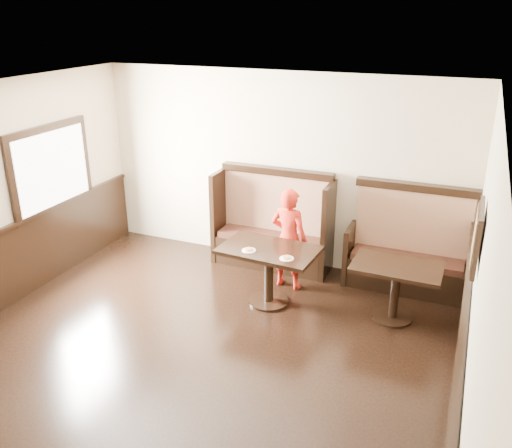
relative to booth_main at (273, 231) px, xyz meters
The scene contains 9 objects.
ground 3.34m from the booth_main, 90.00° to the right, with size 7.00×7.00×0.00m, color black.
room_shell 3.03m from the booth_main, 95.65° to the right, with size 7.00×7.00×7.00m.
booth_main is the anchor object (origin of this frame).
booth_neighbor 1.95m from the booth_main, ahead, with size 1.65×0.72×1.45m.
table_main 1.18m from the booth_main, 72.06° to the right, with size 1.26×0.84×0.77m.
table_neighbor 2.12m from the booth_main, 25.03° to the right, with size 1.06×0.71×0.73m.
child 0.77m from the booth_main, 53.23° to the right, with size 0.52×0.34×1.41m, color red.
pizza_plate_left 1.32m from the booth_main, 82.99° to the right, with size 0.18×0.18×0.03m.
pizza_plate_right 1.51m from the booth_main, 63.19° to the right, with size 0.17×0.17×0.03m.
Camera 1 is at (2.57, -3.62, 3.58)m, focal length 38.00 mm.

